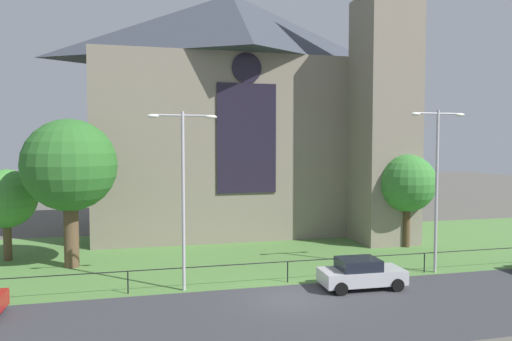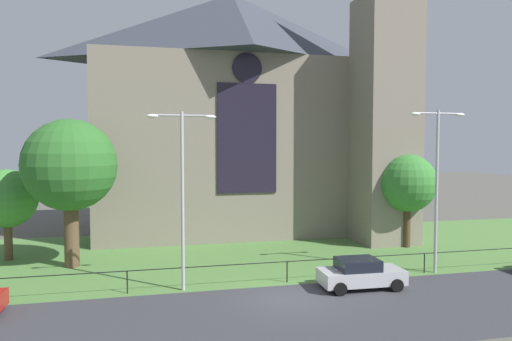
% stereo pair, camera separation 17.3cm
% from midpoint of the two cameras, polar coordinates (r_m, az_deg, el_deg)
% --- Properties ---
extents(ground, '(160.00, 160.00, 0.00)m').
position_cam_midpoint_polar(ground, '(31.68, -1.49, -9.98)').
color(ground, '#56544C').
extents(road_asphalt, '(120.00, 8.00, 0.01)m').
position_cam_midpoint_polar(road_asphalt, '(20.56, 5.73, -17.29)').
color(road_asphalt, '#38383D').
rests_on(road_asphalt, ground).
extents(grass_verge, '(120.00, 20.00, 0.01)m').
position_cam_midpoint_polar(grass_verge, '(29.78, -0.68, -10.82)').
color(grass_verge, '#517F3D').
rests_on(grass_verge, ground).
extents(church_building, '(23.20, 16.20, 26.00)m').
position_cam_midpoint_polar(church_building, '(39.19, -1.87, 7.64)').
color(church_building, gray).
rests_on(church_building, ground).
extents(iron_railing, '(32.39, 0.07, 1.13)m').
position_cam_midpoint_polar(iron_railing, '(24.55, 3.75, -11.50)').
color(iron_railing, black).
rests_on(iron_railing, ground).
extents(tree_left_far, '(3.65, 3.65, 5.72)m').
position_cam_midpoint_polar(tree_left_far, '(32.51, -28.75, -3.12)').
color(tree_left_far, brown).
rests_on(tree_left_far, ground).
extents(tree_left_near, '(5.40, 5.40, 8.74)m').
position_cam_midpoint_polar(tree_left_near, '(28.95, -22.29, 0.50)').
color(tree_left_near, brown).
rests_on(tree_left_near, ground).
extents(tree_right_near, '(4.04, 4.04, 6.56)m').
position_cam_midpoint_polar(tree_right_near, '(33.96, 18.13, -1.55)').
color(tree_right_near, '#4C3823').
rests_on(tree_right_near, ground).
extents(streetlamp_near, '(3.37, 0.26, 8.83)m').
position_cam_midpoint_polar(streetlamp_near, '(22.72, -9.27, -0.97)').
color(streetlamp_near, '#B2B2B7').
rests_on(streetlamp_near, ground).
extents(streetlamp_far, '(3.37, 0.26, 9.16)m').
position_cam_midpoint_polar(streetlamp_far, '(27.56, 21.40, -0.08)').
color(streetlamp_far, '#B2B2B7').
rests_on(streetlamp_far, ground).
extents(parked_car_silver, '(4.25, 2.11, 1.51)m').
position_cam_midpoint_polar(parked_car_silver, '(24.18, 12.71, -12.37)').
color(parked_car_silver, '#B7B7BC').
rests_on(parked_car_silver, ground).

